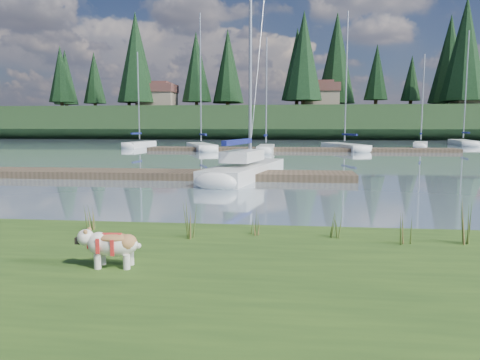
# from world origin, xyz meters

# --- Properties ---
(ground) EXTENTS (200.00, 200.00, 0.00)m
(ground) POSITION_xyz_m (0.00, 30.00, 0.00)
(ground) COLOR #7C91A2
(ground) RESTS_ON ground
(bank) EXTENTS (60.00, 9.00, 0.35)m
(bank) POSITION_xyz_m (0.00, -6.00, 0.17)
(bank) COLOR #32511A
(bank) RESTS_ON ground
(ridge) EXTENTS (200.00, 20.00, 5.00)m
(ridge) POSITION_xyz_m (0.00, 73.00, 2.50)
(ridge) COLOR black
(ridge) RESTS_ON ground
(bulldog) EXTENTS (0.84, 0.39, 0.50)m
(bulldog) POSITION_xyz_m (-0.88, -4.33, 0.67)
(bulldog) COLOR silver
(bulldog) RESTS_ON bank
(sailboat_main) EXTENTS (3.22, 8.44, 11.97)m
(sailboat_main) POSITION_xyz_m (-0.38, 10.15, 0.42)
(sailboat_main) COLOR white
(sailboat_main) RESTS_ON ground
(dock_near) EXTENTS (16.00, 2.00, 0.30)m
(dock_near) POSITION_xyz_m (-4.00, 9.00, 0.15)
(dock_near) COLOR #4C3D2C
(dock_near) RESTS_ON ground
(dock_far) EXTENTS (26.00, 2.20, 0.30)m
(dock_far) POSITION_xyz_m (2.00, 30.00, 0.15)
(dock_far) COLOR #4C3D2C
(dock_far) RESTS_ON ground
(sailboat_bg_0) EXTENTS (1.83, 6.49, 9.47)m
(sailboat_bg_0) POSITION_xyz_m (-13.73, 35.92, 0.33)
(sailboat_bg_0) COLOR white
(sailboat_bg_0) RESTS_ON ground
(sailboat_bg_1) EXTENTS (4.40, 8.09, 12.03)m
(sailboat_bg_1) POSITION_xyz_m (-6.94, 31.82, 0.33)
(sailboat_bg_1) COLOR white
(sailboat_bg_1) RESTS_ON ground
(sailboat_bg_2) EXTENTS (1.23, 6.07, 9.32)m
(sailboat_bg_2) POSITION_xyz_m (-0.71, 28.83, 0.33)
(sailboat_bg_2) COLOR white
(sailboat_bg_2) RESTS_ON ground
(sailboat_bg_3) EXTENTS (4.01, 8.37, 12.11)m
(sailboat_bg_3) POSITION_xyz_m (5.84, 32.96, 0.32)
(sailboat_bg_3) COLOR white
(sailboat_bg_3) RESTS_ON ground
(sailboat_bg_4) EXTENTS (2.78, 6.12, 9.11)m
(sailboat_bg_4) POSITION_xyz_m (14.06, 37.87, 0.33)
(sailboat_bg_4) COLOR white
(sailboat_bg_4) RESTS_ON ground
(sailboat_bg_5) EXTENTS (2.82, 8.96, 12.49)m
(sailboat_bg_5) POSITION_xyz_m (20.33, 44.98, 0.32)
(sailboat_bg_5) COLOR white
(sailboat_bg_5) RESTS_ON ground
(weed_0) EXTENTS (0.17, 0.14, 0.69)m
(weed_0) POSITION_xyz_m (-0.21, -2.67, 0.64)
(weed_0) COLOR #475B23
(weed_0) RESTS_ON bank
(weed_1) EXTENTS (0.17, 0.14, 0.44)m
(weed_1) POSITION_xyz_m (0.85, -2.32, 0.53)
(weed_1) COLOR #475B23
(weed_1) RESTS_ON bank
(weed_2) EXTENTS (0.17, 0.14, 0.70)m
(weed_2) POSITION_xyz_m (3.26, -2.69, 0.64)
(weed_2) COLOR #475B23
(weed_2) RESTS_ON bank
(weed_3) EXTENTS (0.17, 0.14, 0.55)m
(weed_3) POSITION_xyz_m (-2.13, -2.25, 0.58)
(weed_3) COLOR #475B23
(weed_3) RESTS_ON bank
(weed_4) EXTENTS (0.17, 0.14, 0.46)m
(weed_4) POSITION_xyz_m (2.22, -2.33, 0.54)
(weed_4) COLOR #475B23
(weed_4) RESTS_ON bank
(weed_5) EXTENTS (0.17, 0.14, 0.72)m
(weed_5) POSITION_xyz_m (4.18, -2.50, 0.65)
(weed_5) COLOR #475B23
(weed_5) RESTS_ON bank
(mud_lip) EXTENTS (60.00, 0.50, 0.14)m
(mud_lip) POSITION_xyz_m (0.00, -1.60, 0.07)
(mud_lip) COLOR #33281C
(mud_lip) RESTS_ON ground
(conifer_1) EXTENTS (4.40, 4.40, 11.30)m
(conifer_1) POSITION_xyz_m (-40.00, 71.00, 11.28)
(conifer_1) COLOR #382619
(conifer_1) RESTS_ON ridge
(conifer_2) EXTENTS (6.60, 6.60, 16.05)m
(conifer_2) POSITION_xyz_m (-25.00, 68.00, 13.54)
(conifer_2) COLOR #382619
(conifer_2) RESTS_ON ridge
(conifer_3) EXTENTS (4.84, 4.84, 12.25)m
(conifer_3) POSITION_xyz_m (-10.00, 72.00, 11.74)
(conifer_3) COLOR #382619
(conifer_3) RESTS_ON ridge
(conifer_4) EXTENTS (6.16, 6.16, 15.10)m
(conifer_4) POSITION_xyz_m (3.00, 66.00, 13.09)
(conifer_4) COLOR #382619
(conifer_4) RESTS_ON ridge
(conifer_5) EXTENTS (3.96, 3.96, 10.35)m
(conifer_5) POSITION_xyz_m (15.00, 70.00, 10.83)
(conifer_5) COLOR #382619
(conifer_5) RESTS_ON ridge
(conifer_6) EXTENTS (7.04, 7.04, 17.00)m
(conifer_6) POSITION_xyz_m (28.00, 68.00, 13.99)
(conifer_6) COLOR #382619
(conifer_6) RESTS_ON ridge
(house_0) EXTENTS (6.30, 5.30, 4.65)m
(house_0) POSITION_xyz_m (-22.00, 70.00, 7.31)
(house_0) COLOR gray
(house_0) RESTS_ON ridge
(house_1) EXTENTS (6.30, 5.30, 4.65)m
(house_1) POSITION_xyz_m (6.00, 71.00, 7.31)
(house_1) COLOR gray
(house_1) RESTS_ON ridge
(house_2) EXTENTS (6.30, 5.30, 4.65)m
(house_2) POSITION_xyz_m (30.00, 69.00, 7.31)
(house_2) COLOR gray
(house_2) RESTS_ON ridge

